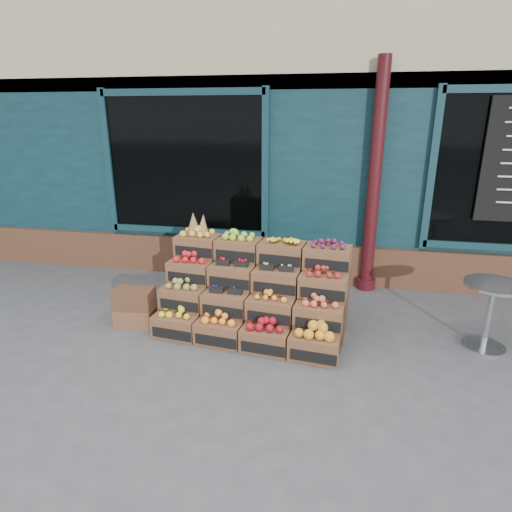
# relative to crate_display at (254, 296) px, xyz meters

# --- Properties ---
(ground) EXTENTS (60.00, 60.00, 0.00)m
(ground) POSITION_rel_crate_display_xyz_m (0.18, -0.49, -0.41)
(ground) COLOR #47474A
(ground) RESTS_ON ground
(shop_facade) EXTENTS (12.00, 6.24, 4.80)m
(shop_facade) POSITION_rel_crate_display_xyz_m (0.19, 4.63, 1.98)
(shop_facade) COLOR #0F2E35
(shop_facade) RESTS_ON ground
(crate_display) EXTENTS (2.24, 1.26, 1.34)m
(crate_display) POSITION_rel_crate_display_xyz_m (0.00, 0.00, 0.00)
(crate_display) COLOR brown
(crate_display) RESTS_ON ground
(spare_crates) EXTENTS (0.49, 0.37, 0.46)m
(spare_crates) POSITION_rel_crate_display_xyz_m (-1.45, -0.19, -0.18)
(spare_crates) COLOR brown
(spare_crates) RESTS_ON ground
(bistro_table) EXTENTS (0.61, 0.61, 0.77)m
(bistro_table) POSITION_rel_crate_display_xyz_m (2.60, 0.04, 0.07)
(bistro_table) COLOR #B8BCBF
(bistro_table) RESTS_ON ground
(shopkeeper) EXTENTS (0.82, 0.70, 1.89)m
(shopkeeper) POSITION_rel_crate_display_xyz_m (-1.23, 2.33, 0.53)
(shopkeeper) COLOR #18542E
(shopkeeper) RESTS_ON ground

